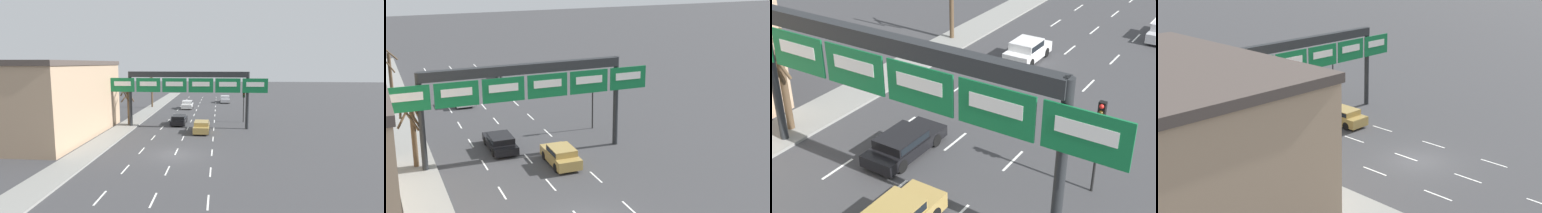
# 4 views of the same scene
# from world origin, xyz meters

# --- Properties ---
(lane_dashes) EXTENTS (6.72, 67.00, 0.01)m
(lane_dashes) POSITION_xyz_m (-0.00, 13.50, 0.01)
(lane_dashes) COLOR white
(lane_dashes) RESTS_ON ground_plane
(sign_gantry) EXTENTS (19.56, 0.70, 7.13)m
(sign_gantry) POSITION_xyz_m (-0.00, 11.36, 5.78)
(sign_gantry) COLOR #232628
(sign_gantry) RESTS_ON ground_plane
(car_white) EXTENTS (1.88, 3.95, 1.47)m
(car_white) POSITION_xyz_m (-1.78, 27.64, 0.78)
(car_white) COLOR silver
(car_white) RESTS_ON ground_plane
(car_gold) EXTENTS (1.83, 4.19, 1.39)m
(car_gold) POSITION_xyz_m (1.88, 9.04, 0.74)
(car_gold) COLOR #A88947
(car_gold) RESTS_ON ground_plane
(car_silver) EXTENTS (1.94, 4.43, 1.45)m
(car_silver) POSITION_xyz_m (5.19, 36.83, 0.77)
(car_silver) COLOR #B7B7BC
(car_silver) RESTS_ON ground_plane
(car_black) EXTENTS (1.88, 4.55, 1.23)m
(car_black) POSITION_xyz_m (-1.44, 13.68, 0.67)
(car_black) COLOR black
(car_black) RESTS_ON ground_plane
(traffic_light_near_gantry) EXTENTS (0.30, 0.35, 4.39)m
(traffic_light_near_gantry) POSITION_xyz_m (7.32, 15.74, 3.15)
(traffic_light_near_gantry) COLOR black
(traffic_light_near_gantry) RESTS_ON ground_plane
(tree_bare_closest) EXTENTS (1.93, 1.94, 5.21)m
(tree_bare_closest) POSITION_xyz_m (-7.97, 12.29, 2.91)
(tree_bare_closest) COLOR brown
(tree_bare_closest) RESTS_ON sidewalk_left
(tree_bare_second) EXTENTS (1.50, 1.25, 6.39)m
(tree_bare_second) POSITION_xyz_m (-8.38, 28.22, 3.23)
(tree_bare_second) COLOR brown
(tree_bare_second) RESTS_ON sidewalk_left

